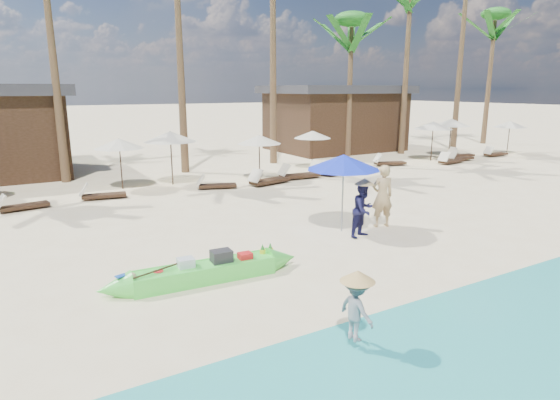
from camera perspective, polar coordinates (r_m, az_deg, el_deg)
ground at (r=10.89m, az=2.08°, el=-8.70°), size 240.00×240.00×0.00m
wet_sand_strip at (r=7.63m, az=23.87°, el=-20.30°), size 240.00×4.50×0.01m
green_canoe at (r=10.45m, az=-9.17°, el=-8.59°), size 5.00×0.84×0.64m
tourist at (r=14.40m, az=12.36°, el=0.47°), size 0.79×0.62×1.90m
vendor_green at (r=13.33m, az=10.11°, el=-1.18°), size 0.89×0.77×1.57m
vendor_yellow at (r=7.67m, az=9.30°, el=-12.98°), size 0.45×0.71×1.06m
blue_umbrella at (r=13.48m, az=7.76°, el=4.60°), size 2.12×2.12×2.28m
lounger_4_right at (r=18.42m, az=-29.10°, el=-0.57°), size 1.70×0.76×0.56m
resort_parasol_5 at (r=20.43m, az=-19.02°, el=6.53°), size 2.05×2.05×2.11m
lounger_5_left at (r=19.01m, az=-21.03°, el=0.65°), size 1.73×0.78×0.57m
resort_parasol_6 at (r=20.76m, az=-13.23°, el=7.54°), size 2.26×2.26×2.33m
lounger_6_left at (r=19.80m, az=-7.98°, el=1.89°), size 1.72×1.00×0.56m
lounger_6_right at (r=20.42m, az=-1.55°, el=2.48°), size 2.08×1.03×0.68m
resort_parasol_7 at (r=21.25m, az=-2.55°, el=7.38°), size 2.01×2.01×2.07m
lounger_7_left at (r=21.71m, az=2.10°, el=3.14°), size 2.03×0.75×0.68m
lounger_7_right at (r=23.08m, az=5.31°, el=3.67°), size 1.98×1.10×0.64m
resort_parasol_8 at (r=24.28m, az=3.99°, el=7.96°), size 1.94×1.94×2.00m
lounger_8_left at (r=22.94m, az=6.82°, el=3.60°), size 2.07×1.13×0.67m
resort_parasol_9 at (r=28.59m, az=18.18°, el=8.64°), size 2.20×2.20×2.27m
lounger_9_left at (r=26.22m, az=13.03°, el=4.52°), size 1.85×1.10×0.60m
lounger_9_right at (r=27.86m, az=20.04°, el=4.58°), size 1.91×0.82×0.63m
resort_parasol_10 at (r=30.92m, az=20.16°, el=8.87°), size 2.24×2.24×2.31m
lounger_10_left at (r=29.05m, az=20.96°, el=4.84°), size 1.87×0.61×0.63m
lounger_10_right at (r=30.50m, az=21.03°, el=5.18°), size 1.82×0.81×0.60m
resort_parasol_11 at (r=33.37m, az=26.24°, el=8.29°), size 2.05×2.05×2.11m
lounger_11_left at (r=31.99m, az=24.70°, el=5.19°), size 1.73×0.58×0.58m
palm_6 at (r=29.53m, az=8.69°, el=19.01°), size 2.08×2.08×8.51m
palm_7 at (r=31.61m, az=15.56°, el=21.87°), size 2.08×2.08×11.08m
palm_9 at (r=39.48m, az=24.63°, el=18.02°), size 2.08×2.08×9.82m
pavilion_east at (r=32.51m, az=6.69°, el=9.97°), size 8.80×6.60×4.30m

